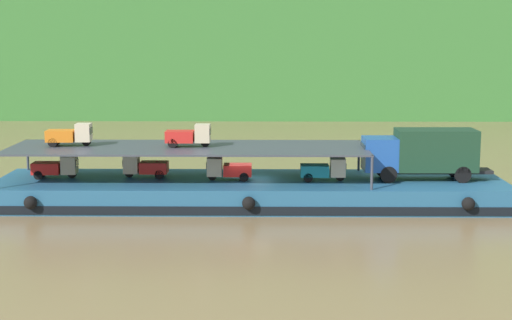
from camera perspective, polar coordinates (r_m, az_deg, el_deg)
The scene contains 10 objects.
ground_plane at distance 48.45m, azimuth -0.43°, elevation -3.15°, with size 400.00×400.00×0.00m, color olive.
cargo_barge at distance 48.27m, azimuth -0.44°, elevation -2.29°, with size 31.00×7.95×1.50m.
covered_lorry at distance 48.81m, azimuth 12.00°, elevation 0.55°, with size 7.88×2.37×3.10m.
cargo_rack at distance 48.06m, azimuth -4.97°, elevation 0.88°, with size 21.80×6.54×2.00m.
mini_truck_lower_stern at distance 49.98m, azimuth -14.32°, elevation -0.50°, with size 2.76×1.24×1.38m.
mini_truck_lower_aft at distance 49.17m, azimuth -8.06°, elevation -0.46°, with size 2.75×1.21×1.38m.
mini_truck_lower_mid at distance 47.80m, azimuth -2.02°, elevation -0.65°, with size 2.74×1.21×1.38m.
mini_truck_lower_fore at distance 47.73m, azimuth 4.95°, elevation -0.70°, with size 2.76×1.23×1.38m.
mini_truck_upper_stern at distance 49.58m, azimuth -13.35°, elevation 1.80°, with size 2.77×1.26×1.38m.
mini_truck_upper_mid at distance 48.04m, azimuth -4.89°, elevation 1.78°, with size 2.75×1.21×1.38m.
Camera 1 is at (0.95, -47.32, 10.35)m, focal length 55.11 mm.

